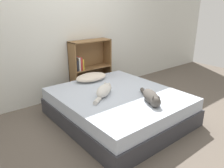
% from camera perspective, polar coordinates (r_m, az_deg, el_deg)
% --- Properties ---
extents(ground_plane, '(8.00, 8.00, 0.00)m').
position_cam_1_polar(ground_plane, '(3.28, 1.51, -8.92)').
color(ground_plane, brown).
extents(wall_back, '(8.00, 0.06, 2.50)m').
position_cam_1_polar(wall_back, '(3.93, -10.73, 14.70)').
color(wall_back, silver).
rests_on(wall_back, ground_plane).
extents(bed, '(1.58, 1.80, 0.40)m').
position_cam_1_polar(bed, '(3.19, 1.54, -5.80)').
color(bed, '#333338').
rests_on(bed, ground_plane).
extents(pillow, '(0.55, 0.34, 0.12)m').
position_cam_1_polar(pillow, '(3.63, -5.44, 1.81)').
color(pillow, beige).
rests_on(pillow, bed).
extents(cat_light, '(0.48, 0.37, 0.15)m').
position_cam_1_polar(cat_light, '(3.00, -2.10, -1.72)').
color(cat_light, beige).
rests_on(cat_light, bed).
extents(cat_dark, '(0.37, 0.55, 0.15)m').
position_cam_1_polar(cat_dark, '(2.84, 10.22, -3.37)').
color(cat_dark, '#47423D').
rests_on(cat_dark, bed).
extents(bookshelf, '(0.78, 0.26, 1.00)m').
position_cam_1_polar(bookshelf, '(4.08, -6.17, 4.52)').
color(bookshelf, brown).
rests_on(bookshelf, ground_plane).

